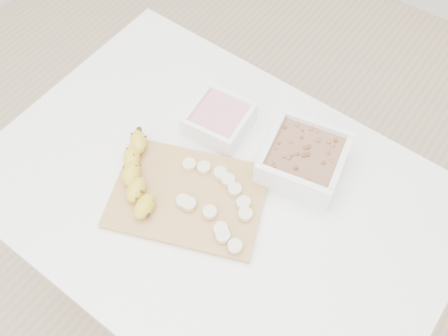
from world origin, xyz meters
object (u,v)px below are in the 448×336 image
Objects in this scene: bowl_granola at (303,159)px; bowl_yogurt at (219,120)px; cutting_board at (188,196)px; banana at (138,175)px; table at (216,212)px.

bowl_yogurt is at bearing -175.11° from bowl_granola.
banana is (-0.11, -0.03, 0.03)m from cutting_board.
banana is (-0.15, -0.08, 0.13)m from table.
bowl_yogurt reaches higher than table.
table is 3.15× the size of cutting_board.
cutting_board is at bearing -72.92° from bowl_yogurt.
banana is at bearing -162.63° from cutting_board.
table is at bearing 50.73° from cutting_board.
cutting_board reaches higher than table.
table is 0.21m from banana.
banana reaches higher than cutting_board.
bowl_granola is 0.94× the size of banana.
bowl_yogurt is 0.68× the size of banana.
table is at bearing -5.98° from banana.
bowl_yogurt is 0.46× the size of cutting_board.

